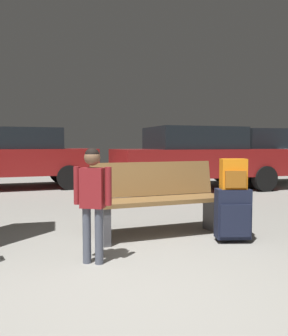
% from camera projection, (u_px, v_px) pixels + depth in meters
% --- Properties ---
extents(ground_plane, '(18.00, 18.00, 0.10)m').
position_uv_depth(ground_plane, '(94.00, 208.00, 6.48)').
color(ground_plane, gray).
extents(bench, '(1.65, 0.73, 0.89)m').
position_uv_depth(bench, '(159.00, 199.00, 4.34)').
color(bench, brown).
rests_on(bench, ground_plane).
extents(suitcase, '(0.41, 0.29, 0.60)m').
position_uv_depth(suitcase, '(233.00, 214.00, 4.05)').
color(suitcase, '#191E33').
rests_on(suitcase, ground_plane).
extents(backpack_bright, '(0.31, 0.24, 0.34)m').
position_uv_depth(backpack_bright, '(233.00, 174.00, 4.02)').
color(backpack_bright, orange).
rests_on(backpack_bright, suitcase).
extents(child, '(0.33, 0.27, 1.07)m').
position_uv_depth(child, '(92.00, 193.00, 3.29)').
color(child, '#4C5160').
rests_on(child, ground_plane).
extents(parked_car_far, '(4.27, 2.18, 1.51)m').
position_uv_depth(parked_car_far, '(13.00, 156.00, 9.00)').
color(parked_car_far, maroon).
rests_on(parked_car_far, ground_plane).
extents(parked_car_near, '(4.24, 2.08, 1.51)m').
position_uv_depth(parked_car_near, '(198.00, 157.00, 8.70)').
color(parked_car_near, maroon).
rests_on(parked_car_near, ground_plane).
extents(parked_car_side, '(4.17, 1.93, 1.51)m').
position_uv_depth(parked_car_side, '(277.00, 155.00, 9.92)').
color(parked_car_side, silver).
rests_on(parked_car_side, ground_plane).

